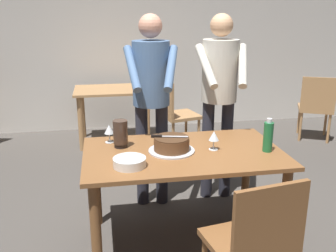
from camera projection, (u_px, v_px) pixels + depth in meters
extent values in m
plane|color=#4C4742|center=(182.00, 239.00, 3.03)|extent=(14.00, 14.00, 0.00)
cube|color=silver|center=(138.00, 38.00, 5.61)|extent=(10.00, 0.12, 2.70)
cube|color=brown|center=(183.00, 153.00, 2.81)|extent=(1.46, 0.88, 0.03)
cylinder|color=brown|center=(96.00, 233.00, 2.47)|extent=(0.07, 0.07, 0.72)
cylinder|color=brown|center=(284.00, 215.00, 2.69)|extent=(0.07, 0.07, 0.72)
cylinder|color=brown|center=(96.00, 185.00, 3.16)|extent=(0.07, 0.07, 0.72)
cylinder|color=brown|center=(246.00, 173.00, 3.37)|extent=(0.07, 0.07, 0.72)
cylinder|color=silver|center=(172.00, 151.00, 2.80)|extent=(0.34, 0.34, 0.01)
cylinder|color=brown|center=(172.00, 144.00, 2.79)|extent=(0.26, 0.26, 0.09)
cylinder|color=#432A18|center=(172.00, 138.00, 2.77)|extent=(0.25, 0.25, 0.01)
cube|color=silver|center=(174.00, 136.00, 2.77)|extent=(0.20, 0.06, 0.00)
cube|color=black|center=(157.00, 136.00, 2.78)|extent=(0.08, 0.04, 0.02)
cylinder|color=white|center=(130.00, 166.00, 2.54)|extent=(0.22, 0.22, 0.01)
cylinder|color=white|center=(130.00, 164.00, 2.53)|extent=(0.22, 0.22, 0.01)
cylinder|color=white|center=(130.00, 163.00, 2.53)|extent=(0.22, 0.22, 0.01)
cylinder|color=white|center=(130.00, 161.00, 2.53)|extent=(0.22, 0.22, 0.01)
cylinder|color=white|center=(129.00, 160.00, 2.52)|extent=(0.22, 0.22, 0.01)
cylinder|color=white|center=(129.00, 159.00, 2.52)|extent=(0.22, 0.22, 0.01)
cylinder|color=silver|center=(213.00, 149.00, 2.84)|extent=(0.07, 0.07, 0.00)
cylinder|color=silver|center=(214.00, 145.00, 2.83)|extent=(0.01, 0.01, 0.07)
cone|color=silver|center=(214.00, 136.00, 2.81)|extent=(0.08, 0.08, 0.07)
cylinder|color=silver|center=(110.00, 142.00, 2.99)|extent=(0.07, 0.07, 0.00)
cylinder|color=silver|center=(109.00, 138.00, 2.98)|extent=(0.01, 0.01, 0.07)
cone|color=silver|center=(109.00, 129.00, 2.96)|extent=(0.08, 0.08, 0.07)
cylinder|color=#1E6B38|center=(268.00, 137.00, 2.78)|extent=(0.07, 0.07, 0.22)
cylinder|color=silver|center=(269.00, 121.00, 2.74)|extent=(0.04, 0.04, 0.03)
cylinder|color=black|center=(121.00, 145.00, 2.89)|extent=(0.10, 0.10, 0.03)
cylinder|color=#3F2D23|center=(120.00, 132.00, 2.86)|extent=(0.11, 0.11, 0.18)
cylinder|color=#2D2D38|center=(162.00, 155.00, 3.49)|extent=(0.11, 0.11, 0.95)
cylinder|color=#2D2D38|center=(142.00, 155.00, 3.48)|extent=(0.11, 0.11, 0.95)
cylinder|color=#4C6B93|center=(151.00, 73.00, 3.26)|extent=(0.32, 0.32, 0.55)
sphere|color=tan|center=(150.00, 26.00, 3.15)|extent=(0.20, 0.20, 0.20)
cylinder|color=#4C6B93|center=(171.00, 68.00, 3.08)|extent=(0.19, 0.42, 0.34)
cylinder|color=#4C6B93|center=(132.00, 68.00, 3.06)|extent=(0.12, 0.42, 0.34)
cylinder|color=#2D2D38|center=(226.00, 149.00, 3.62)|extent=(0.11, 0.11, 0.95)
cylinder|color=#2D2D38|center=(207.00, 150.00, 3.61)|extent=(0.11, 0.11, 0.95)
cylinder|color=beige|center=(220.00, 71.00, 3.40)|extent=(0.32, 0.32, 0.55)
sphere|color=tan|center=(222.00, 25.00, 3.28)|extent=(0.20, 0.20, 0.20)
cylinder|color=beige|center=(243.00, 65.00, 3.21)|extent=(0.20, 0.42, 0.34)
cylinder|color=beige|center=(206.00, 66.00, 3.19)|extent=(0.11, 0.42, 0.34)
cube|color=brown|center=(246.00, 244.00, 2.24)|extent=(0.51, 0.51, 0.04)
cylinder|color=brown|center=(254.00, 252.00, 2.53)|extent=(0.04, 0.04, 0.41)
cube|color=brown|center=(270.00, 225.00, 1.99)|extent=(0.44, 0.10, 0.45)
cube|color=tan|center=(112.00, 90.00, 5.06)|extent=(1.00, 0.70, 0.03)
cylinder|color=tan|center=(81.00, 124.00, 4.84)|extent=(0.07, 0.07, 0.71)
cylinder|color=tan|center=(147.00, 121.00, 4.99)|extent=(0.07, 0.07, 0.71)
cylinder|color=tan|center=(82.00, 113.00, 5.36)|extent=(0.07, 0.07, 0.71)
cylinder|color=tan|center=(143.00, 110.00, 5.50)|extent=(0.07, 0.07, 0.71)
cube|color=tan|center=(315.00, 108.00, 5.29)|extent=(0.59, 0.59, 0.04)
cylinder|color=tan|center=(299.00, 120.00, 5.57)|extent=(0.04, 0.04, 0.41)
cylinder|color=tan|center=(326.00, 121.00, 5.48)|extent=(0.04, 0.04, 0.41)
cylinder|color=tan|center=(300.00, 127.00, 5.24)|extent=(0.04, 0.04, 0.41)
cylinder|color=tan|center=(329.00, 129.00, 5.15)|extent=(0.04, 0.04, 0.41)
cube|color=tan|center=(319.00, 94.00, 5.03)|extent=(0.41, 0.22, 0.45)
cube|color=tan|center=(180.00, 115.00, 4.95)|extent=(0.53, 0.53, 0.04)
cylinder|color=tan|center=(186.00, 127.00, 5.24)|extent=(0.04, 0.04, 0.41)
cylinder|color=tan|center=(199.00, 134.00, 4.93)|extent=(0.04, 0.04, 0.41)
cylinder|color=tan|center=(162.00, 130.00, 5.10)|extent=(0.04, 0.04, 0.41)
cylinder|color=tan|center=(173.00, 138.00, 4.78)|extent=(0.04, 0.04, 0.41)
cube|color=tan|center=(166.00, 98.00, 4.80)|extent=(0.14, 0.43, 0.45)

